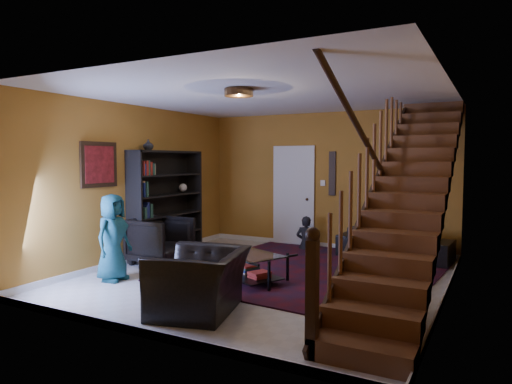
# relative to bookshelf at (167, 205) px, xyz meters

# --- Properties ---
(floor) EXTENTS (5.50, 5.50, 0.00)m
(floor) POSITION_rel_bookshelf_xyz_m (2.40, -0.60, -0.96)
(floor) COLOR beige
(floor) RESTS_ON ground
(room) EXTENTS (5.50, 5.50, 5.50)m
(room) POSITION_rel_bookshelf_xyz_m (1.07, 0.73, -0.91)
(room) COLOR #B57328
(room) RESTS_ON ground
(staircase) EXTENTS (0.95, 5.02, 3.18)m
(staircase) POSITION_rel_bookshelf_xyz_m (4.53, -0.60, 0.43)
(staircase) COLOR brown
(staircase) RESTS_ON floor
(bookshelf) EXTENTS (0.35, 1.80, 2.00)m
(bookshelf) POSITION_rel_bookshelf_xyz_m (0.00, 0.00, 0.00)
(bookshelf) COLOR black
(bookshelf) RESTS_ON floor
(door) EXTENTS (0.82, 0.05, 2.05)m
(door) POSITION_rel_bookshelf_xyz_m (1.70, 2.12, 0.06)
(door) COLOR silver
(door) RESTS_ON floor
(framed_picture) EXTENTS (0.04, 0.74, 0.74)m
(framed_picture) POSITION_rel_bookshelf_xyz_m (-0.17, -1.50, 0.79)
(framed_picture) COLOR maroon
(framed_picture) RESTS_ON room
(wall_hanging) EXTENTS (0.14, 0.03, 0.90)m
(wall_hanging) POSITION_rel_bookshelf_xyz_m (2.55, 2.13, 0.59)
(wall_hanging) COLOR black
(wall_hanging) RESTS_ON room
(ceiling_fixture) EXTENTS (0.40, 0.40, 0.10)m
(ceiling_fixture) POSITION_rel_bookshelf_xyz_m (2.40, -1.40, 1.78)
(ceiling_fixture) COLOR #3F2814
(ceiling_fixture) RESTS_ON room
(rug) EXTENTS (4.14, 4.63, 0.02)m
(rug) POSITION_rel_bookshelf_xyz_m (2.89, 0.29, -0.95)
(rug) COLOR #410B14
(rug) RESTS_ON floor
(sofa) EXTENTS (2.07, 0.97, 0.58)m
(sofa) POSITION_rel_bookshelf_xyz_m (3.90, 1.70, -0.67)
(sofa) COLOR black
(sofa) RESTS_ON floor
(armchair_left) EXTENTS (0.93, 0.91, 0.83)m
(armchair_left) POSITION_rel_bookshelf_xyz_m (0.35, -0.63, -0.55)
(armchair_left) COLOR black
(armchair_left) RESTS_ON floor
(armchair_right) EXTENTS (1.26, 1.37, 0.75)m
(armchair_right) POSITION_rel_bookshelf_xyz_m (2.46, -2.43, -0.59)
(armchair_right) COLOR black
(armchair_right) RESTS_ON floor
(person_adult_a) EXTENTS (0.44, 0.31, 1.14)m
(person_adult_a) POSITION_rel_bookshelf_xyz_m (2.14, 1.75, -0.84)
(person_adult_a) COLOR black
(person_adult_a) RESTS_ON sofa
(person_adult_b) EXTENTS (0.64, 0.50, 1.32)m
(person_adult_b) POSITION_rel_bookshelf_xyz_m (3.44, 1.75, -0.75)
(person_adult_b) COLOR black
(person_adult_b) RESTS_ON sofa
(person_child) EXTENTS (0.47, 0.67, 1.32)m
(person_child) POSITION_rel_bookshelf_xyz_m (0.45, -1.84, -0.31)
(person_child) COLOR #17515B
(person_child) RESTS_ON armchair_left
(coffee_table) EXTENTS (1.34, 1.10, 0.45)m
(coffee_table) POSITION_rel_bookshelf_xyz_m (2.27, -0.99, -0.71)
(coffee_table) COLOR black
(coffee_table) RESTS_ON floor
(cup_a) EXTENTS (0.14, 0.14, 0.10)m
(cup_a) POSITION_rel_bookshelf_xyz_m (1.97, -1.04, -0.47)
(cup_a) COLOR #999999
(cup_a) RESTS_ON coffee_table
(cup_b) EXTENTS (0.13, 0.13, 0.10)m
(cup_b) POSITION_rel_bookshelf_xyz_m (1.95, -1.02, -0.47)
(cup_b) COLOR #999999
(cup_b) RESTS_ON coffee_table
(bowl) EXTENTS (0.29, 0.29, 0.06)m
(bowl) POSITION_rel_bookshelf_xyz_m (2.10, -0.88, -0.49)
(bowl) COLOR #999999
(bowl) RESTS_ON coffee_table
(vase) EXTENTS (0.18, 0.18, 0.19)m
(vase) POSITION_rel_bookshelf_xyz_m (-0.00, -0.50, 1.13)
(vase) COLOR #999999
(vase) RESTS_ON bookshelf
(popcorn_bucket) EXTENTS (0.18, 0.18, 0.16)m
(popcorn_bucket) POSITION_rel_bookshelf_xyz_m (1.71, -1.45, -0.86)
(popcorn_bucket) COLOR red
(popcorn_bucket) RESTS_ON rug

